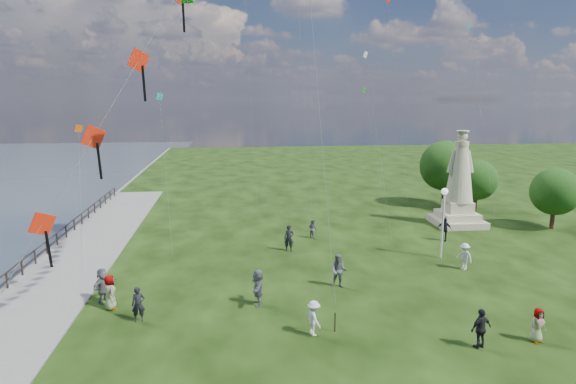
{
  "coord_description": "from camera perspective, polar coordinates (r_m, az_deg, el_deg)",
  "views": [
    {
      "loc": [
        -4.11,
        -16.68,
        10.28
      ],
      "look_at": [
        -1.0,
        8.0,
        5.5
      ],
      "focal_mm": 30.0,
      "sensor_mm": 36.0,
      "label": 1
    }
  ],
  "objects": [
    {
      "name": "waterfront",
      "position": [
        29.84,
        -29.1,
        -10.85
      ],
      "size": [
        200.0,
        200.0,
        1.51
      ],
      "color": "#2D3A44",
      "rests_on": "ground"
    },
    {
      "name": "statue",
      "position": [
        42.12,
        19.6,
        0.24
      ],
      "size": [
        4.01,
        4.01,
        7.84
      ],
      "rotation": [
        0.0,
        0.0,
        -0.04
      ],
      "color": "tan",
      "rests_on": "ground"
    },
    {
      "name": "lamppost",
      "position": [
        32.75,
        17.97,
        -1.81
      ],
      "size": [
        0.44,
        0.44,
        4.7
      ],
      "color": "silver",
      "rests_on": "ground"
    },
    {
      "name": "tree_row",
      "position": [
        47.43,
        21.38,
        1.93
      ],
      "size": [
        9.25,
        13.71,
        6.41
      ],
      "color": "#382314",
      "rests_on": "ground"
    },
    {
      "name": "person_0",
      "position": [
        24.19,
        -17.32,
        -12.6
      ],
      "size": [
        0.68,
        0.51,
        1.69
      ],
      "primitive_type": "imported",
      "rotation": [
        0.0,
        0.0,
        0.18
      ],
      "color": "black",
      "rests_on": "ground"
    },
    {
      "name": "person_1",
      "position": [
        27.16,
        6.02,
        -9.26
      ],
      "size": [
        1.08,
        0.89,
        1.91
      ],
      "primitive_type": "imported",
      "rotation": [
        0.0,
        0.0,
        -0.39
      ],
      "color": "#595960",
      "rests_on": "ground"
    },
    {
      "name": "person_2",
      "position": [
        21.97,
        3.06,
        -14.7
      ],
      "size": [
        0.83,
        1.15,
        1.6
      ],
      "primitive_type": "imported",
      "rotation": [
        0.0,
        0.0,
        1.89
      ],
      "color": "silver",
      "rests_on": "ground"
    },
    {
      "name": "person_3",
      "position": [
        22.4,
        21.9,
        -14.78
      ],
      "size": [
        1.13,
        0.78,
        1.75
      ],
      "primitive_type": "imported",
      "rotation": [
        0.0,
        0.0,
        3.42
      ],
      "color": "black",
      "rests_on": "ground"
    },
    {
      "name": "person_4",
      "position": [
        23.96,
        27.47,
        -13.82
      ],
      "size": [
        0.82,
        0.59,
        1.53
      ],
      "primitive_type": "imported",
      "rotation": [
        0.0,
        0.0,
        0.18
      ],
      "color": "#595960",
      "rests_on": "ground"
    },
    {
      "name": "person_5",
      "position": [
        26.9,
        -21.09,
        -10.26
      ],
      "size": [
        1.38,
        1.85,
        1.83
      ],
      "primitive_type": "imported",
      "rotation": [
        0.0,
        0.0,
        1.13
      ],
      "color": "#595960",
      "rests_on": "ground"
    },
    {
      "name": "person_6",
      "position": [
        33.22,
        0.12,
        -5.49
      ],
      "size": [
        0.75,
        0.57,
        1.84
      ],
      "primitive_type": "imported",
      "rotation": [
        0.0,
        0.0,
        -0.21
      ],
      "color": "black",
      "rests_on": "ground"
    },
    {
      "name": "person_7",
      "position": [
        36.39,
        2.93,
        -4.37
      ],
      "size": [
        0.76,
        0.82,
        1.44
      ],
      "primitive_type": "imported",
      "rotation": [
        0.0,
        0.0,
        2.2
      ],
      "color": "#595960",
      "rests_on": "ground"
    },
    {
      "name": "person_8",
      "position": [
        31.67,
        20.18,
        -7.17
      ],
      "size": [
        0.97,
        1.21,
        1.67
      ],
      "primitive_type": "imported",
      "rotation": [
        0.0,
        0.0,
        -1.12
      ],
      "color": "silver",
      "rests_on": "ground"
    },
    {
      "name": "person_9",
      "position": [
        37.47,
        18.03,
        -4.2
      ],
      "size": [
        1.15,
        0.99,
        1.75
      ],
      "primitive_type": "imported",
      "rotation": [
        0.0,
        0.0,
        -0.56
      ],
      "color": "black",
      "rests_on": "ground"
    },
    {
      "name": "person_10",
      "position": [
        25.92,
        -20.35,
        -11.08
      ],
      "size": [
        0.86,
        1.01,
        1.78
      ],
      "primitive_type": "imported",
      "rotation": [
        0.0,
        0.0,
        2.02
      ],
      "color": "#595960",
      "rests_on": "ground"
    },
    {
      "name": "person_11",
      "position": [
        24.86,
        -3.57,
        -11.2
      ],
      "size": [
        0.8,
        1.77,
        1.89
      ],
      "primitive_type": "imported",
      "rotation": [
        0.0,
        0.0,
        4.69
      ],
      "color": "#595960",
      "rests_on": "ground"
    },
    {
      "name": "red_kite_train",
      "position": [
        21.63,
        -17.68,
        13.48
      ],
      "size": [
        9.48,
        9.35,
        18.55
      ],
      "color": "black",
      "rests_on": "ground"
    },
    {
      "name": "small_kites",
      "position": [
        41.01,
        2.72,
        15.18
      ],
      "size": [
        31.69,
        18.23,
        26.86
      ],
      "color": "teal",
      "rests_on": "ground"
    }
  ]
}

